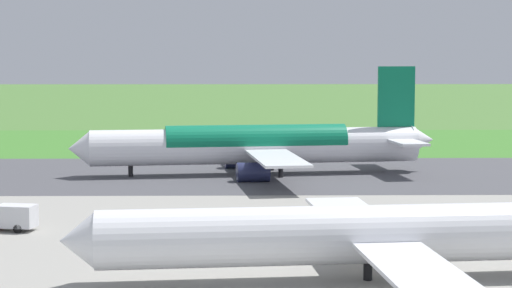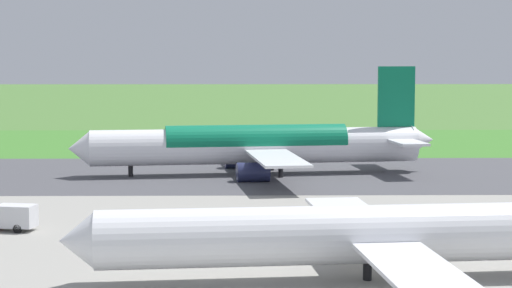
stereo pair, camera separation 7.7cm
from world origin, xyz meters
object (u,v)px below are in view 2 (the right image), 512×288
at_px(airliner_main, 259,145).
at_px(service_truck_baggage, 9,217).
at_px(airliner_parked_mid, 371,233).
at_px(no_stopping_sign, 171,137).
at_px(traffic_cone_orange, 147,147).

distance_m(airliner_main, service_truck_baggage, 49.51).
distance_m(airliner_parked_mid, service_truck_baggage, 39.06).
bearing_deg(airliner_main, no_stopping_sign, -68.68).
bearing_deg(traffic_cone_orange, no_stopping_sign, -135.07).
bearing_deg(airliner_parked_mid, no_stopping_sign, -77.12).
height_order(airliner_parked_mid, traffic_cone_orange, airliner_parked_mid).
xyz_separation_m(service_truck_baggage, no_stopping_sign, (-9.58, -83.35, 0.27)).
relative_size(airliner_main, no_stopping_sign, 19.03).
distance_m(airliner_main, no_stopping_sign, 44.19).
relative_size(airliner_parked_mid, no_stopping_sign, 16.66).
bearing_deg(service_truck_baggage, traffic_cone_orange, -93.87).
relative_size(no_stopping_sign, traffic_cone_orange, 5.17).
height_order(airliner_parked_mid, no_stopping_sign, airliner_parked_mid).
relative_size(airliner_main, traffic_cone_orange, 98.37).
bearing_deg(traffic_cone_orange, airliner_main, 118.80).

